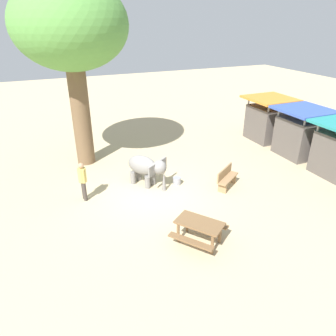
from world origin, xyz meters
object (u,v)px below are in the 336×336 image
market_stall_orange (267,121)px  feed_bucket (177,181)px  picnic_table_near (199,227)px  market_stall_blue (300,135)px  elephant (146,167)px  wooden_bench (226,177)px  person_handler (83,179)px  shade_tree_main (70,28)px

market_stall_orange → feed_bucket: 7.94m
feed_bucket → market_stall_orange: bearing=112.8°
market_stall_orange → feed_bucket: market_stall_orange is taller
picnic_table_near → market_stall_blue: (-4.35, 8.26, 0.55)m
elephant → market_stall_orange: 8.91m
elephant → wooden_bench: 3.48m
market_stall_blue → picnic_table_near: bearing=-62.2°
person_handler → feed_bucket: bearing=-11.6°
elephant → shade_tree_main: bearing=174.7°
person_handler → elephant: bearing=-3.7°
person_handler → picnic_table_near: 5.14m
elephant → picnic_table_near: elephant is taller
picnic_table_near → feed_bucket: (-3.89, 1.00, -0.43)m
wooden_bench → market_stall_orange: bearing=-176.8°
elephant → wooden_bench: elephant is taller
shade_tree_main → market_stall_orange: 11.73m
market_stall_blue → feed_bucket: size_ratio=7.00×
shade_tree_main → wooden_bench: (5.04, 5.09, -5.78)m
shade_tree_main → feed_bucket: 7.96m
person_handler → shade_tree_main: size_ratio=0.20×
picnic_table_near → market_stall_orange: 10.81m
elephant → shade_tree_main: 6.74m
picnic_table_near → elephant: bearing=-33.2°
shade_tree_main → feed_bucket: shade_tree_main is taller
picnic_table_near → feed_bucket: size_ratio=5.80×
market_stall_orange → feed_bucket: bearing=-67.2°
picnic_table_near → market_stall_blue: size_ratio=0.83×
person_handler → wooden_bench: bearing=-20.7°
wooden_bench → market_stall_blue: bearing=161.7°
elephant → wooden_bench: size_ratio=1.33×
market_stall_orange → person_handler: bearing=-76.1°
elephant → market_stall_blue: (0.01, 8.51, 0.29)m
shade_tree_main → picnic_table_near: (7.85, 2.26, -5.66)m
wooden_bench → market_stall_orange: market_stall_orange is taller
shade_tree_main → market_stall_orange: size_ratio=3.29×
elephant → shade_tree_main: shade_tree_main is taller
market_stall_orange → market_stall_blue: bearing=0.0°
elephant → person_handler: size_ratio=1.13×
elephant → person_handler: 2.72m
wooden_bench → market_stall_orange: size_ratio=0.55×
elephant → wooden_bench: (1.54, 3.09, -0.38)m
person_handler → market_stall_blue: bearing=-6.6°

